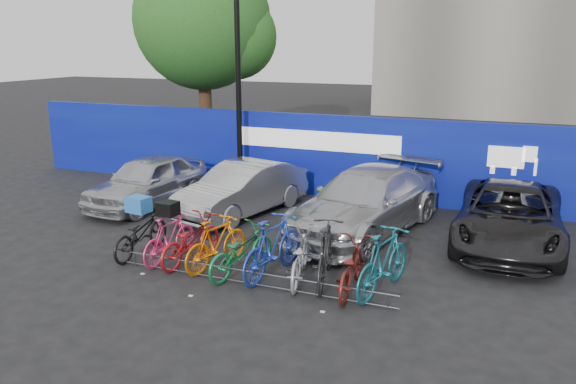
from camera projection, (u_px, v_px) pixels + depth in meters
The scene contains 21 objects.
ground at pixel (263, 274), 11.05m from camera, with size 100.00×100.00×0.00m, color black.
hoarding at pixel (349, 158), 16.11m from camera, with size 22.00×0.18×2.40m.
tree at pixel (208, 24), 21.19m from camera, with size 5.40×5.20×7.80m.
lamppost at pixel (238, 83), 16.20m from camera, with size 0.25×0.50×6.11m.
bike_rack at pixel (250, 278), 10.47m from camera, with size 5.60×0.03×0.30m.
car_0 at pixel (147, 181), 15.58m from camera, with size 1.63×4.04×1.38m, color #B0B1B5.
car_1 at pixel (242, 189), 14.76m from camera, with size 1.43×4.10×1.35m, color #9E9FA3.
car_2 at pixel (366, 202), 13.34m from camera, with size 2.08×5.12×1.49m, color #B0B1B5.
car_3 at pixel (509, 216), 12.47m from camera, with size 2.22×4.83×1.34m, color black.
bike_0 at pixel (141, 233), 11.94m from camera, with size 0.63×1.81×0.95m, color black.
bike_1 at pixel (170, 238), 11.60m from camera, with size 0.47×1.65×0.99m, color #F23679.
bike_2 at pixel (190, 240), 11.51m from camera, with size 0.64×1.85×0.97m, color #AC181B.
bike_3 at pixel (217, 243), 11.22m from camera, with size 0.49×1.75×1.05m, color orange.
bike_4 at pixel (241, 251), 10.93m from camera, with size 0.64×1.83×0.96m, color #14783E.
bike_5 at pixel (273, 247), 10.80m from camera, with size 0.57×2.01×1.21m, color #203AA8.
bike_6 at pixel (299, 257), 10.63m from camera, with size 0.64×1.82×0.96m, color #A3A5AA.
bike_7 at pixel (325, 253), 10.50m from camera, with size 0.56×1.97×1.19m, color #252527.
bike_8 at pixel (351, 267), 10.16m from camera, with size 0.63×1.81×0.95m, color maroon.
bike_9 at pixel (383, 262), 10.07m from camera, with size 0.56×1.98×1.19m, color #176575.
cargo_crate at pixel (139, 204), 11.78m from camera, with size 0.46×0.35×0.33m, color blue.
cargo_topcase at pixel (168, 209), 11.43m from camera, with size 0.39×0.34×0.28m, color black.
Camera 1 is at (4.29, -9.33, 4.43)m, focal length 35.00 mm.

